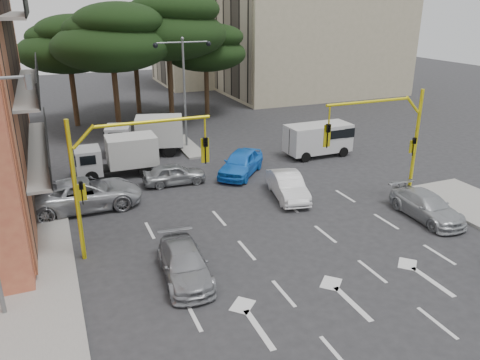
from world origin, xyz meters
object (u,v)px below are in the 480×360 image
object	(u,v)px
box_truck_b	(146,136)
van_white	(318,140)
signal_mast_right	(390,133)
car_blue_compact	(241,163)
car_white_hatch	(288,186)
car_silver_cross_b	(174,174)
car_silver_cross_a	(85,194)
box_truck_a	(117,157)
car_silver_wagon	(184,264)
signal_mast_left	(119,166)
car_silver_parked	(427,206)
street_lamp_center	(184,73)

from	to	relation	value
box_truck_b	van_white	bearing A→B (deg)	-99.49
signal_mast_right	car_blue_compact	distance (m)	9.34
car_white_hatch	van_white	distance (m)	8.16
car_silver_cross_b	van_white	bearing A→B (deg)	-78.65
car_silver_cross_a	signal_mast_right	bearing A→B (deg)	-110.74
box_truck_a	car_silver_wagon	bearing A→B (deg)	-176.47
signal_mast_left	car_silver_cross_a	xyz separation A→B (m)	(-1.20, 5.36, -3.08)
signal_mast_left	car_silver_wagon	bearing A→B (deg)	-60.39
car_silver_cross_b	box_truck_a	world-z (taller)	box_truck_a
car_silver_cross_a	car_silver_wagon	bearing A→B (deg)	-161.67
signal_mast_left	box_truck_a	xyz separation A→B (m)	(1.16, 9.77, -2.66)
car_white_hatch	van_white	bearing A→B (deg)	58.72
car_blue_compact	van_white	bearing A→B (deg)	55.51
car_silver_cross_a	box_truck_a	xyz separation A→B (m)	(2.36, 4.42, 0.42)
car_white_hatch	car_silver_parked	distance (m)	7.18
street_lamp_center	car_silver_wagon	size ratio (longest dim) A/B	1.83
van_white	signal_mast_left	bearing A→B (deg)	-60.31
signal_mast_right	car_silver_cross_b	bearing A→B (deg)	143.89
car_white_hatch	box_truck_b	distance (m)	12.25
car_white_hatch	car_blue_compact	bearing A→B (deg)	113.60
car_silver_parked	car_white_hatch	bearing A→B (deg)	138.55
car_silver_cross_a	car_silver_parked	size ratio (longest dim) A/B	1.33
car_silver_cross_a	car_silver_cross_b	size ratio (longest dim) A/B	1.57
car_blue_compact	van_white	size ratio (longest dim) A/B	0.99
car_white_hatch	box_truck_a	distance (m)	10.81
car_blue_compact	car_silver_cross_b	bearing A→B (deg)	-138.07
car_silver_parked	car_silver_cross_a	bearing A→B (deg)	156.02
box_truck_b	street_lamp_center	bearing A→B (deg)	-66.25
car_blue_compact	signal_mast_right	bearing A→B (deg)	-10.81
car_silver_cross_b	car_silver_parked	bearing A→B (deg)	-129.00
car_white_hatch	car_silver_cross_b	world-z (taller)	car_white_hatch
box_truck_b	car_silver_wagon	bearing A→B (deg)	-172.27
car_white_hatch	car_blue_compact	distance (m)	4.52
car_silver_cross_a	signal_mast_left	bearing A→B (deg)	-168.27
street_lamp_center	car_blue_compact	size ratio (longest dim) A/B	1.73
car_blue_compact	car_silver_wagon	distance (m)	11.99
car_blue_compact	box_truck_b	xyz separation A→B (m)	(-4.57, 6.50, 0.56)
street_lamp_center	car_blue_compact	bearing A→B (deg)	-78.11
car_blue_compact	car_silver_parked	size ratio (longest dim) A/B	1.03
car_silver_cross_b	box_truck_a	bearing A→B (deg)	48.83
van_white	car_silver_wagon	bearing A→B (deg)	-48.78
signal_mast_left	car_silver_wagon	xyz separation A→B (m)	(1.72, -3.03, -3.27)
car_blue_compact	box_truck_a	bearing A→B (deg)	-159.29
car_silver_wagon	car_silver_cross_a	size ratio (longest dim) A/B	0.73
signal_mast_right	street_lamp_center	distance (m)	15.65
car_white_hatch	box_truck_b	world-z (taller)	box_truck_b
signal_mast_right	car_blue_compact	world-z (taller)	signal_mast_right
car_silver_parked	box_truck_b	world-z (taller)	box_truck_b
car_silver_parked	box_truck_b	xyz separation A→B (m)	(-10.69, 15.89, 0.69)
box_truck_a	signal_mast_right	bearing A→B (deg)	-127.11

